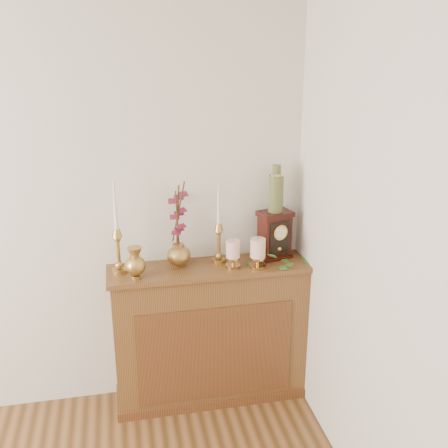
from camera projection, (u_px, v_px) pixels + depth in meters
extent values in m
cube|color=brown|center=(211.00, 335.00, 3.34)|extent=(1.20, 0.30, 0.90)
cube|color=brown|center=(215.00, 354.00, 3.22)|extent=(0.96, 0.01, 0.63)
cube|color=brown|center=(210.00, 268.00, 3.19)|extent=(1.24, 0.34, 0.03)
cube|color=brown|center=(211.00, 390.00, 3.48)|extent=(1.23, 0.33, 0.06)
cylinder|color=tan|center=(120.00, 271.00, 3.09)|extent=(0.09, 0.09, 0.02)
sphere|color=tan|center=(119.00, 265.00, 3.08)|extent=(0.05, 0.05, 0.05)
cylinder|color=tan|center=(118.00, 252.00, 3.05)|extent=(0.02, 0.02, 0.16)
sphere|color=tan|center=(117.00, 239.00, 3.02)|extent=(0.04, 0.04, 0.04)
cone|color=tan|center=(117.00, 233.00, 3.01)|extent=(0.06, 0.06, 0.05)
cone|color=silver|center=(115.00, 206.00, 2.96)|extent=(0.03, 0.03, 0.29)
cylinder|color=tan|center=(219.00, 260.00, 3.23)|extent=(0.08, 0.08, 0.02)
sphere|color=tan|center=(219.00, 256.00, 3.22)|extent=(0.05, 0.05, 0.05)
cylinder|color=tan|center=(219.00, 244.00, 3.20)|extent=(0.02, 0.02, 0.15)
sphere|color=tan|center=(219.00, 232.00, 3.17)|extent=(0.04, 0.04, 0.04)
cone|color=tan|center=(219.00, 227.00, 3.16)|extent=(0.06, 0.06, 0.04)
cone|color=silver|center=(219.00, 204.00, 3.12)|extent=(0.02, 0.02, 0.27)
cylinder|color=tan|center=(136.00, 277.00, 3.01)|extent=(0.06, 0.06, 0.02)
sphere|color=tan|center=(135.00, 266.00, 2.98)|extent=(0.12, 0.12, 0.12)
cone|color=tan|center=(135.00, 252.00, 2.96)|extent=(0.09, 0.09, 0.06)
cylinder|color=tan|center=(179.00, 265.00, 3.18)|extent=(0.06, 0.06, 0.01)
ellipsoid|color=tan|center=(179.00, 256.00, 3.16)|extent=(0.15, 0.15, 0.12)
cylinder|color=tan|center=(179.00, 246.00, 3.14)|extent=(0.07, 0.07, 0.03)
cylinder|color=#472819|center=(177.00, 218.00, 3.09)|extent=(0.03, 0.09, 0.35)
cylinder|color=#472819|center=(178.00, 215.00, 3.09)|extent=(0.02, 0.07, 0.38)
cylinder|color=#472819|center=(178.00, 212.00, 3.08)|extent=(0.08, 0.12, 0.40)
cylinder|color=#C48B44|center=(233.00, 266.00, 3.16)|extent=(0.09, 0.09, 0.02)
cylinder|color=#C48B44|center=(233.00, 261.00, 3.15)|extent=(0.02, 0.02, 0.04)
cylinder|color=#C48B44|center=(233.00, 258.00, 3.15)|extent=(0.09, 0.09, 0.01)
cylinder|color=#FFE8C7|center=(233.00, 249.00, 3.13)|extent=(0.08, 0.08, 0.10)
cylinder|color=#472819|center=(233.00, 240.00, 3.11)|extent=(0.00, 0.00, 0.01)
cylinder|color=#C48B44|center=(257.00, 266.00, 3.15)|extent=(0.10, 0.10, 0.02)
cylinder|color=#C48B44|center=(258.00, 261.00, 3.14)|extent=(0.02, 0.02, 0.05)
cylinder|color=#C48B44|center=(258.00, 257.00, 3.14)|extent=(0.10, 0.10, 0.01)
cylinder|color=#FFE8C7|center=(258.00, 248.00, 3.12)|extent=(0.09, 0.09, 0.11)
cylinder|color=#472819|center=(258.00, 238.00, 3.10)|extent=(0.00, 0.00, 0.01)
cube|color=#3A6827|center=(301.00, 265.00, 3.18)|extent=(0.06, 0.07, 0.00)
cube|color=#3A6827|center=(272.00, 265.00, 3.18)|extent=(0.06, 0.05, 0.00)
cube|color=#3A6827|center=(259.00, 269.00, 3.13)|extent=(0.06, 0.06, 0.00)
cube|color=#3A6827|center=(302.00, 266.00, 3.17)|extent=(0.07, 0.07, 0.00)
cube|color=#3A6827|center=(259.00, 265.00, 3.18)|extent=(0.06, 0.07, 0.00)
cube|color=#3A6827|center=(319.00, 260.00, 3.26)|extent=(0.06, 0.07, 0.00)
cube|color=#3A6827|center=(311.00, 257.00, 3.31)|extent=(0.06, 0.05, 0.00)
cube|color=#3A6827|center=(251.00, 264.00, 3.19)|extent=(0.05, 0.04, 0.00)
cube|color=#3A6827|center=(297.00, 257.00, 3.30)|extent=(0.06, 0.06, 0.00)
cube|color=#3A6827|center=(259.00, 256.00, 3.19)|extent=(0.06, 0.05, 0.03)
cube|color=#3A6827|center=(272.00, 256.00, 3.14)|extent=(0.05, 0.04, 0.03)
cube|color=#3A6827|center=(312.00, 251.00, 3.24)|extent=(0.05, 0.06, 0.03)
cube|color=black|center=(274.00, 256.00, 3.31)|extent=(0.23, 0.19, 0.02)
cube|color=black|center=(274.00, 236.00, 3.27)|extent=(0.21, 0.16, 0.26)
cube|color=black|center=(275.00, 214.00, 3.22)|extent=(0.23, 0.19, 0.03)
cube|color=black|center=(280.00, 238.00, 3.21)|extent=(0.14, 0.04, 0.21)
cylinder|color=gold|center=(280.00, 232.00, 3.20)|extent=(0.10, 0.03, 0.10)
cylinder|color=silver|center=(280.00, 232.00, 3.20)|extent=(0.07, 0.02, 0.07)
sphere|color=gold|center=(279.00, 249.00, 3.24)|extent=(0.03, 0.03, 0.03)
cylinder|color=#1C3828|center=(276.00, 194.00, 3.18)|extent=(0.09, 0.09, 0.23)
cylinder|color=#1C3828|center=(277.00, 171.00, 3.13)|extent=(0.05, 0.05, 0.08)
cylinder|color=tan|center=(276.00, 175.00, 3.14)|extent=(0.06, 0.06, 0.02)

